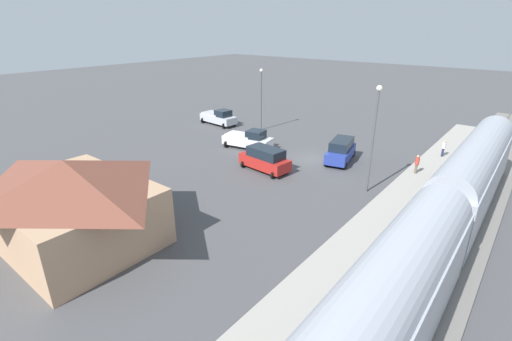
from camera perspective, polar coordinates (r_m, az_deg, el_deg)
The scene contains 13 objects.
ground_plane at distance 36.81m, azimuth 8.99°, elevation 1.76°, with size 200.00×200.00×0.00m, color #4C4C4F.
railway_track at distance 32.84m, azimuth 30.62°, elevation -3.58°, with size 4.80×70.00×0.30m.
platform at distance 33.39m, azimuth 23.98°, elevation -1.83°, with size 3.20×46.00×0.30m.
passenger_train at distance 14.16m, azimuth 17.85°, elevation -22.57°, with size 2.93×54.98×4.98m.
station_building at distance 24.42m, azimuth -27.13°, elevation -4.21°, with size 10.60×8.26×5.35m.
pedestrian_on_platform at distance 34.78m, azimuth 24.00°, elevation 1.10°, with size 0.36×0.36×1.71m.
pedestrian_waiting_far at distance 40.51m, azimuth 27.43°, elevation 3.30°, with size 0.36×0.36×1.71m.
suv_red at distance 33.14m, azimuth 1.42°, elevation 1.84°, with size 5.08×2.80×2.22m.
pickup_white at distance 39.31m, azimuth -1.20°, elevation 4.92°, with size 5.67×3.24×2.14m.
pickup_silver at distance 49.25m, azimuth -5.88°, elevation 8.33°, with size 5.53×2.81×2.14m.
suv_blue at distance 36.38m, azimuth 13.21°, elevation 3.11°, with size 2.99×5.21×2.22m.
light_pole_near_platform at distance 29.01m, azimuth 18.12°, elevation 6.35°, with size 0.44×0.44×8.48m.
light_pole_lot_center at distance 45.80m, azimuth 0.83°, elevation 12.23°, with size 0.44×0.44×7.62m.
Camera 1 is at (-16.80, 30.25, 12.55)m, focal length 25.42 mm.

